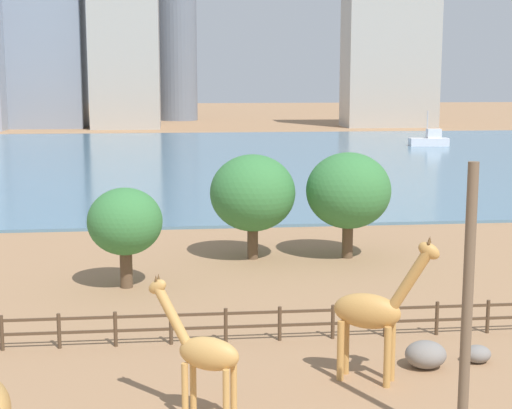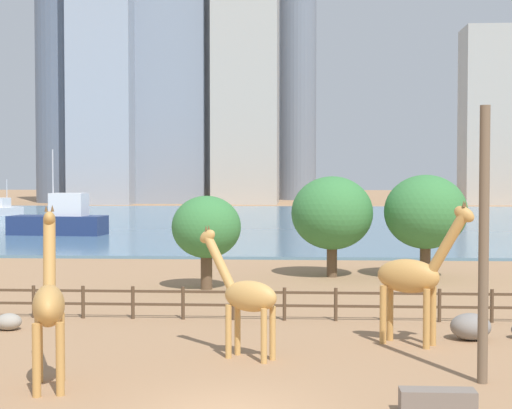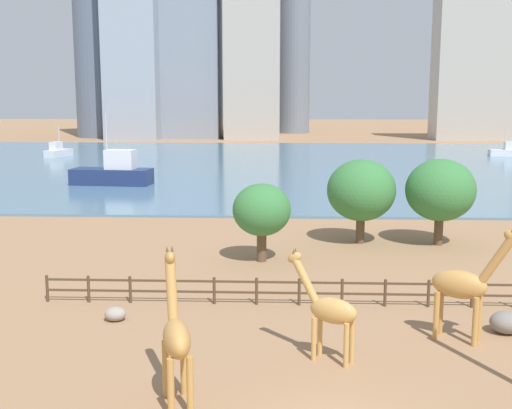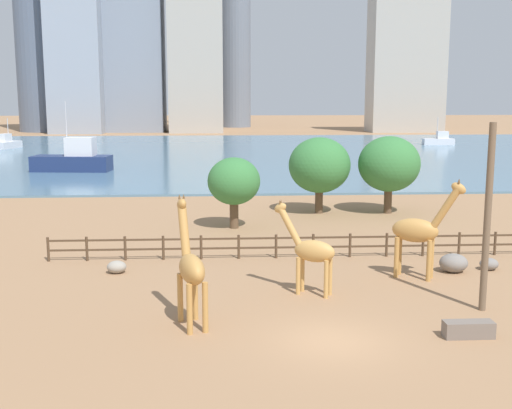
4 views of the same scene
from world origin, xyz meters
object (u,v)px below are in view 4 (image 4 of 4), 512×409
Objects in this scene: tree_right_tall at (389,164)px; boat_tug at (7,143)px; boat_sailboat at (74,160)px; utility_pole at (487,218)px; boulder_small at (117,267)px; tree_center_broad at (234,182)px; boat_ferry at (439,140)px; feeding_trough at (468,329)px; giraffe_tall at (191,268)px; giraffe_young at (419,231)px; tree_left_large at (320,165)px; boulder_by_pole at (489,264)px; giraffe_companion at (311,251)px; boulder_near_fence at (454,263)px.

boat_tug is at bearing 127.68° from tree_right_tall.
utility_pole is at bearing 124.22° from boat_sailboat.
utility_pole reaches higher than boulder_small.
boat_ferry reaches higher than tree_center_broad.
giraffe_tall is at bearing 169.66° from feeding_trough.
tree_right_tall reaches higher than tree_center_broad.
tree_right_tall is (3.10, 17.29, 1.34)m from giraffe_young.
feeding_trough is 0.20× the size of boat_sailboat.
tree_left_large is at bearing 93.46° from feeding_trough.
tree_left_large reaches higher than giraffe_tall.
boulder_by_pole is 16.42m from tree_right_tall.
feeding_trough is at bearing -68.29° from tree_center_broad.
feeding_trough is at bearing -65.01° from giraffe_young.
boulder_by_pole is at bearing 45.97° from giraffe_young.
feeding_trough is at bearing 121.36° from boat_sailboat.
feeding_trough is (14.04, -9.39, -0.01)m from boulder_small.
giraffe_tall is at bearing 112.41° from boat_sailboat.
giraffe_companion is at bearing -78.39° from tree_center_broad.
boat_tug is (-38.77, 80.84, -0.94)m from giraffe_companion.
tree_right_tall is at bearing 142.09° from boat_sailboat.
boat_sailboat is at bearing 118.81° from utility_pole.
giraffe_young reaches higher than boulder_small.
giraffe_young is 90.24m from boat_tug.
boulder_near_fence is 52.06m from boat_sailboat.
tree_center_broad reaches higher than feeding_trough.
tree_center_broad reaches higher than boulder_near_fence.
boulder_near_fence is 1.96m from boulder_by_pole.
boulder_small is (-14.55, 1.73, -2.02)m from giraffe_young.
boat_tug is (-73.86, -3.96, 0.02)m from boat_ferry.
tree_center_broad is at bearing 138.34° from boulder_by_pole.
boat_tug is (-43.76, 86.29, 0.73)m from feeding_trough.
giraffe_tall is 12.06m from giraffe_young.
boulder_by_pole is 0.52× the size of feeding_trough.
boat_tug reaches higher than giraffe_tall.
giraffe_tall is 5.14× the size of boulder_small.
boat_tug is at bearing 118.61° from utility_pole.
boulder_near_fence is 15.82m from tree_center_broad.
boulder_small reaches higher than feeding_trough.
boulder_by_pole is at bearing -80.66° from giraffe_tall.
boulder_by_pole is (1.93, 0.29, -0.16)m from boulder_near_fence.
giraffe_companion is at bearing -157.39° from boulder_near_fence.
giraffe_tall is 6.22m from giraffe_companion.
giraffe_young is 17.75m from tree_left_large.
boat_ferry is (28.38, 87.34, -2.80)m from utility_pole.
tree_left_large reaches higher than giraffe_young.
tree_center_broad is at bearing 65.20° from boat_ferry.
tree_right_tall is at bearing 81.76° from feeding_trough.
tree_left_large reaches higher than boat_tug.
giraffe_young is 0.64× the size of utility_pole.
boulder_small is 16.89m from feeding_trough.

